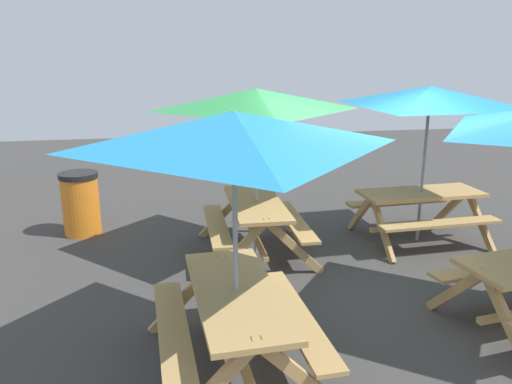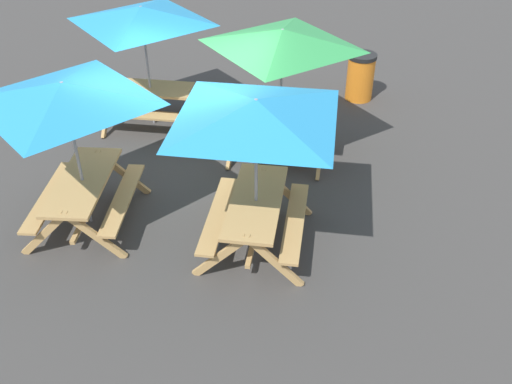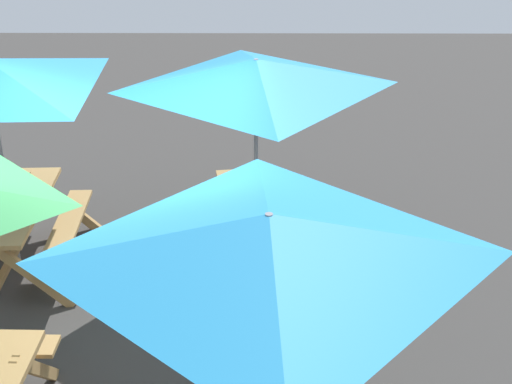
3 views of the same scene
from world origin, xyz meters
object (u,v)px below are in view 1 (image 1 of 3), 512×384
picnic_table_0 (256,112)px  picnic_table_3 (234,150)px  picnic_table_2 (429,108)px  trash_bin_orange (81,203)px

picnic_table_0 → picnic_table_3: size_ratio=1.00×
picnic_table_2 → trash_bin_orange: 5.39m
picnic_table_3 → trash_bin_orange: 4.58m
picnic_table_2 → trash_bin_orange: (5.03, -1.23, -1.49)m
picnic_table_0 → picnic_table_2: (-2.50, -0.06, 0.00)m
picnic_table_0 → picnic_table_2: same height
picnic_table_2 → picnic_table_3: bearing=37.6°
picnic_table_3 → trash_bin_orange: (1.88, -3.90, -1.49)m
trash_bin_orange → picnic_table_0: bearing=153.0°
picnic_table_0 → trash_bin_orange: (2.53, -1.29, -1.49)m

